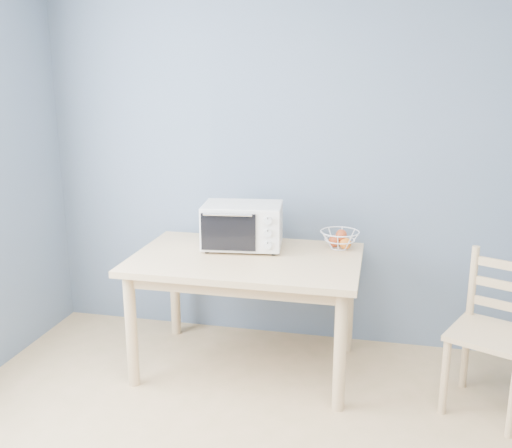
% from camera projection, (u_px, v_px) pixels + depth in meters
% --- Properties ---
extents(room, '(4.01, 4.51, 2.61)m').
position_uv_depth(room, '(256.00, 261.00, 1.69)').
color(room, tan).
rests_on(room, ground).
extents(dining_table, '(1.40, 0.90, 0.75)m').
position_uv_depth(dining_table, '(246.00, 272.00, 3.55)').
color(dining_table, tan).
rests_on(dining_table, ground).
extents(toaster_oven, '(0.53, 0.42, 0.29)m').
position_uv_depth(toaster_oven, '(239.00, 225.00, 3.65)').
color(toaster_oven, silver).
rests_on(toaster_oven, dining_table).
extents(fruit_basket, '(0.26, 0.26, 0.13)m').
position_uv_depth(fruit_basket, '(340.00, 239.00, 3.67)').
color(fruit_basket, white).
rests_on(fruit_basket, dining_table).
extents(dining_chair, '(0.55, 0.55, 0.89)m').
position_uv_depth(dining_chair, '(494.00, 336.00, 3.15)').
color(dining_chair, tan).
rests_on(dining_chair, ground).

